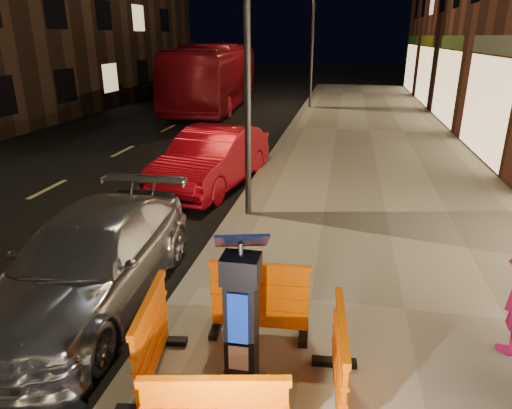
% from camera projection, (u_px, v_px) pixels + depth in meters
% --- Properties ---
extents(ground_plane, '(120.00, 120.00, 0.00)m').
position_uv_depth(ground_plane, '(189.00, 295.00, 6.60)').
color(ground_plane, black).
rests_on(ground_plane, ground).
extents(sidewalk, '(6.00, 60.00, 0.15)m').
position_uv_depth(sidewalk, '(404.00, 314.00, 6.03)').
color(sidewalk, gray).
rests_on(sidewalk, ground).
extents(kerb, '(0.30, 60.00, 0.15)m').
position_uv_depth(kerb, '(188.00, 291.00, 6.57)').
color(kerb, slate).
rests_on(kerb, ground).
extents(parking_kiosk, '(0.59, 0.59, 1.68)m').
position_uv_depth(parking_kiosk, '(241.00, 318.00, 4.37)').
color(parking_kiosk, black).
rests_on(parking_kiosk, sidewalk).
extents(barrier_back, '(1.23, 0.57, 0.94)m').
position_uv_depth(barrier_back, '(260.00, 299.00, 5.38)').
color(barrier_back, '#F05B00').
rests_on(barrier_back, sidewalk).
extents(barrier_kerbside, '(0.67, 1.26, 0.94)m').
position_uv_depth(barrier_kerbside, '(152.00, 338.00, 4.67)').
color(barrier_kerbside, '#F05B00').
rests_on(barrier_kerbside, sidewalk).
extents(barrier_bldgside, '(0.59, 1.24, 0.94)m').
position_uv_depth(barrier_bldgside, '(339.00, 362.00, 4.33)').
color(barrier_bldgside, '#F05B00').
rests_on(barrier_bldgside, sidewalk).
extents(car_silver, '(1.94, 4.43, 1.27)m').
position_uv_depth(car_silver, '(97.00, 300.00, 6.49)').
color(car_silver, silver).
rests_on(car_silver, ground).
extents(car_red, '(2.15, 4.51, 1.43)m').
position_uv_depth(car_red, '(213.00, 186.00, 11.41)').
color(car_red, '#A50817').
rests_on(car_red, ground).
extents(bus_doubledecker, '(3.47, 11.54, 3.17)m').
position_uv_depth(bus_doubledecker, '(216.00, 108.00, 23.85)').
color(bus_doubledecker, maroon).
rests_on(bus_doubledecker, ground).
extents(street_lamp_mid, '(0.12, 0.12, 6.00)m').
position_uv_depth(street_lamp_mid, '(247.00, 58.00, 8.22)').
color(street_lamp_mid, '#3F3F44').
rests_on(street_lamp_mid, sidewalk).
extents(street_lamp_far, '(0.12, 0.12, 6.00)m').
position_uv_depth(street_lamp_far, '(312.00, 44.00, 22.03)').
color(street_lamp_far, '#3F3F44').
rests_on(street_lamp_far, sidewalk).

